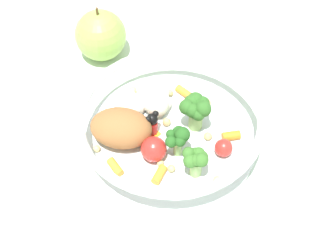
{
  "coord_description": "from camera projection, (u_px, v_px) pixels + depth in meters",
  "views": [
    {
      "loc": [
        -0.01,
        -0.37,
        0.52
      ],
      "look_at": [
        -0.0,
        0.01,
        0.03
      ],
      "focal_mm": 50.01,
      "sensor_mm": 36.0,
      "label": 1
    }
  ],
  "objects": [
    {
      "name": "food_container",
      "position": [
        160.0,
        123.0,
        0.62
      ],
      "size": [
        0.24,
        0.24,
        0.07
      ],
      "color": "white",
      "rests_on": "ground_plane"
    },
    {
      "name": "loose_apple",
      "position": [
        101.0,
        35.0,
        0.72
      ],
      "size": [
        0.08,
        0.08,
        0.09
      ],
      "color": "#8CB74C",
      "rests_on": "ground_plane"
    },
    {
      "name": "ground_plane",
      "position": [
        171.0,
        144.0,
        0.64
      ],
      "size": [
        2.4,
        2.4,
        0.0
      ],
      "primitive_type": "plane",
      "color": "silver"
    }
  ]
}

